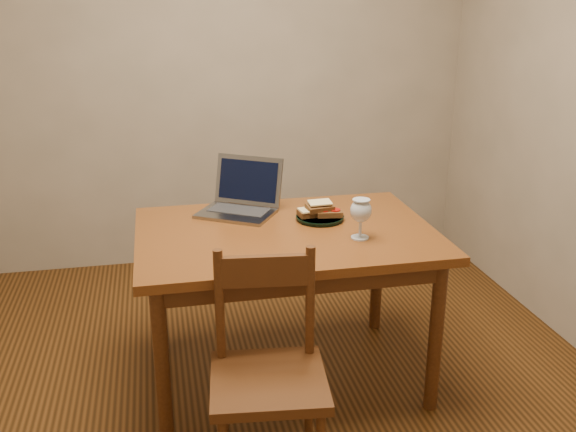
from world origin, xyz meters
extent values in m
cube|color=black|center=(0.00, 0.00, -0.01)|extent=(3.20, 3.20, 0.02)
cube|color=gray|center=(0.00, 1.61, 1.30)|extent=(3.20, 0.02, 2.60)
cube|color=gray|center=(0.00, -1.61, 1.30)|extent=(3.20, 0.02, 2.60)
cube|color=#562E0E|center=(0.09, 0.06, 0.72)|extent=(1.30, 0.90, 0.04)
cylinder|color=#3D1F0C|center=(-0.48, -0.31, 0.35)|extent=(0.06, 0.06, 0.70)
cylinder|color=#3D1F0C|center=(0.66, -0.31, 0.35)|extent=(0.06, 0.06, 0.70)
cylinder|color=#3D1F0C|center=(-0.48, 0.43, 0.35)|extent=(0.06, 0.06, 0.70)
cylinder|color=#3D1F0C|center=(0.66, 0.43, 0.35)|extent=(0.06, 0.06, 0.70)
cube|color=#3D1F0C|center=(-0.11, -0.59, 0.42)|extent=(0.45, 0.43, 0.04)
cube|color=#3D1F0C|center=(-0.09, -0.44, 0.78)|extent=(0.33, 0.07, 0.12)
cylinder|color=black|center=(0.27, 0.17, 0.75)|extent=(0.22, 0.22, 0.02)
cube|color=slate|center=(-0.10, 0.31, 0.75)|extent=(0.41, 0.38, 0.02)
cube|color=slate|center=(-0.01, 0.45, 0.87)|extent=(0.33, 0.24, 0.23)
cube|color=black|center=(-0.01, 0.45, 0.87)|extent=(0.28, 0.20, 0.19)
camera|label=1|loc=(-0.44, -2.52, 1.73)|focal=40.00mm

